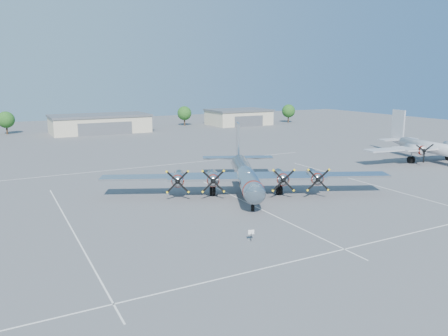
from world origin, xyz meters
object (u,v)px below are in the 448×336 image
tree_west (6,120)px  twin_engine_east (425,161)px  tree_east (184,113)px  main_bomber_b29 (245,192)px  hangar_east (239,117)px  info_placard (251,233)px  hangar_center (100,123)px  tree_far_east (289,111)px

tree_west → twin_engine_east: bearing=-50.0°
tree_east → main_bomber_b29: 91.33m
hangar_east → main_bomber_b29: bearing=-119.3°
hangar_east → tree_east: tree_east is taller
tree_west → tree_east: bearing=-2.1°
tree_west → info_placard: bearing=-80.2°
hangar_center → tree_far_east: tree_far_east is taller
main_bomber_b29 → twin_engine_east: twin_engine_east is taller
tree_east → tree_west: bearing=177.9°
hangar_east → twin_engine_east: 77.04m
tree_far_east → twin_engine_east: 78.16m
twin_engine_east → main_bomber_b29: bearing=-165.6°
hangar_east → twin_engine_east: hangar_east is taller
hangar_east → info_placard: (-54.77, -98.01, -1.87)m
hangar_center → hangar_east: 48.00m
tree_east → hangar_east: bearing=-18.5°
twin_engine_east → tree_west: bearing=139.2°
tree_west → tree_far_east: 93.54m
twin_engine_east → info_placard: twin_engine_east is taller
twin_engine_east → info_placard: size_ratio=24.75×
tree_east → main_bomber_b29: size_ratio=0.17×
tree_far_east → twin_engine_east: tree_far_east is taller
hangar_center → tree_east: 30.64m
hangar_center → tree_west: bearing=162.2°
tree_east → info_placard: 110.41m
tree_west → tree_far_east: (93.00, -10.00, 0.00)m
tree_far_east → main_bomber_b29: tree_far_east is taller
tree_west → twin_engine_east: tree_west is taller
hangar_east → twin_engine_east: bearing=-91.2°
tree_far_east → info_placard: 121.77m
twin_engine_east → info_placard: 57.23m
tree_west → main_bomber_b29: (27.58, -89.01, -4.22)m
twin_engine_east → hangar_east: bearing=98.0°
twin_engine_east → tree_far_east: bearing=83.1°
main_bomber_b29 → hangar_east: bearing=85.3°
hangar_east → tree_far_east: bearing=-5.6°
hangar_center → hangar_east: size_ratio=1.39×
hangar_center → tree_far_east: bearing=-1.7°
tree_west → tree_far_east: size_ratio=1.00×
tree_far_east → twin_engine_east: bearing=-106.0°
tree_west → hangar_center: bearing=-17.8°
hangar_center → main_bomber_b29: bearing=-88.2°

